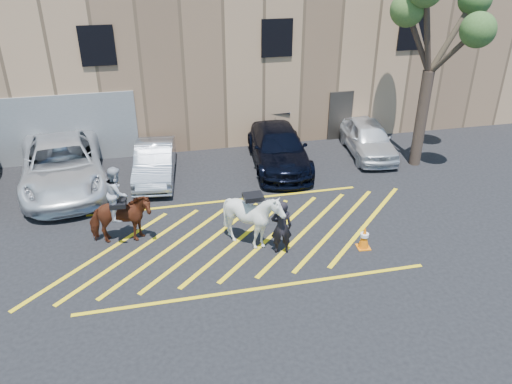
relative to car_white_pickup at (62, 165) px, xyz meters
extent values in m
plane|color=black|center=(5.64, -4.69, -0.85)|extent=(90.00, 90.00, 0.00)
imported|color=silver|center=(0.00, 0.00, 0.00)|extent=(3.62, 6.47, 1.71)
imported|color=#9A9FA8|center=(3.31, -0.07, -0.19)|extent=(1.84, 4.16, 1.33)
imported|color=black|center=(8.20, 0.08, -0.10)|extent=(2.57, 5.35, 1.50)
imported|color=silver|center=(12.18, 0.35, -0.15)|extent=(2.18, 4.32, 1.41)
imported|color=black|center=(6.68, -5.93, -0.01)|extent=(0.67, 0.49, 1.69)
cube|color=tan|center=(5.64, 7.31, 2.65)|extent=(32.00, 10.00, 7.00)
cube|color=black|center=(1.64, 2.27, 3.75)|extent=(1.30, 0.08, 1.50)
cube|color=black|center=(8.64, 2.27, 3.75)|extent=(1.30, 0.08, 1.50)
cube|color=black|center=(14.64, 2.27, 3.75)|extent=(1.30, 0.08, 1.50)
cube|color=#38332D|center=(11.64, 2.27, 0.25)|extent=(1.10, 0.08, 2.20)
cube|color=yellow|center=(1.44, -4.99, -0.85)|extent=(4.20, 4.20, 0.01)
cube|color=yellow|center=(2.49, -4.99, -0.85)|extent=(4.20, 4.20, 0.01)
cube|color=yellow|center=(3.54, -4.99, -0.85)|extent=(4.20, 4.20, 0.01)
cube|color=yellow|center=(4.59, -4.99, -0.85)|extent=(4.20, 4.20, 0.01)
cube|color=yellow|center=(5.64, -4.99, -0.85)|extent=(4.20, 4.20, 0.01)
cube|color=yellow|center=(6.69, -4.99, -0.85)|extent=(4.20, 4.20, 0.01)
cube|color=yellow|center=(7.74, -4.99, -0.85)|extent=(4.20, 4.20, 0.01)
cube|color=yellow|center=(8.79, -4.99, -0.85)|extent=(4.20, 4.20, 0.01)
cube|color=yellow|center=(9.84, -4.99, -0.85)|extent=(4.20, 4.20, 0.01)
cube|color=yellow|center=(5.64, -2.49, -0.85)|extent=(9.50, 0.12, 0.01)
cube|color=yellow|center=(5.64, -7.49, -0.85)|extent=(9.50, 0.12, 0.01)
imported|color=#5D2516|center=(2.13, -4.38, -0.06)|extent=(1.94, 0.96, 1.60)
imported|color=#A5A6B0|center=(2.13, -4.38, 0.83)|extent=(0.66, 0.82, 1.63)
cube|color=black|center=(2.13, -4.38, 0.50)|extent=(0.49, 0.58, 0.14)
imported|color=silver|center=(5.95, -5.44, 0.07)|extent=(1.56, 1.74, 1.86)
cube|color=black|center=(5.95, -5.44, 0.80)|extent=(0.58, 0.48, 0.14)
cube|color=orange|center=(9.14, -6.28, -0.84)|extent=(0.41, 0.41, 0.03)
cone|color=orange|center=(9.14, -6.28, -0.47)|extent=(0.32, 0.32, 0.70)
cylinder|color=white|center=(9.14, -6.28, -0.41)|extent=(0.25, 0.25, 0.10)
cylinder|color=#4B3B2D|center=(13.66, -1.03, 1.05)|extent=(0.44, 0.44, 3.80)
cylinder|color=#4B3E2D|center=(14.44, -0.89, 4.12)|extent=(1.76, 0.51, 2.68)
cylinder|color=#48372B|center=(13.59, -0.17, 3.95)|extent=(0.33, 1.88, 2.34)
cylinder|color=#402F27|center=(13.05, -1.03, 3.99)|extent=(1.40, 0.20, 2.39)
cylinder|color=#483B2C|center=(14.00, -1.75, 3.74)|extent=(0.78, 1.62, 1.96)
cylinder|color=#4B392D|center=(13.19, -1.30, 4.35)|extent=(1.16, 0.77, 3.11)
sphere|color=#3E662B|center=(13.51, 0.69, 5.05)|extent=(1.20, 1.20, 1.20)
sphere|color=#4F6F2F|center=(12.44, -1.03, 5.14)|extent=(1.20, 1.20, 1.20)
sphere|color=#426F2F|center=(14.34, -2.48, 4.63)|extent=(1.20, 1.20, 1.20)
camera|label=1|loc=(3.27, -17.75, 7.54)|focal=35.00mm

